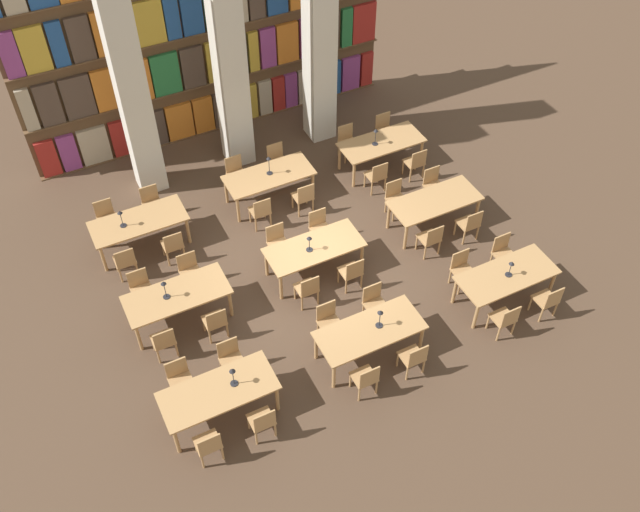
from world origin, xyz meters
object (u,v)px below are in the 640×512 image
object	(u,v)px
chair_11	(503,252)
desk_lamp_2	(511,266)
reading_table_3	(177,297)
chair_26	(173,245)
chair_10	(548,300)
chair_13	(141,288)
chair_21	(396,197)
pillar_right	(320,27)
reading_table_6	(139,223)
chair_0	(209,445)
desk_lamp_7	(376,134)
chair_27	(152,203)
chair_28	(261,211)
chair_4	(366,378)
chair_15	(190,271)
chair_33	(347,141)
reading_table_4	(314,249)
reading_table_2	(507,277)
desk_lamp_4	(309,241)
chair_6	(414,357)
chair_16	(308,289)
chair_8	(505,319)
reading_table_5	(435,203)
desk_lamp_6	(269,162)
desk_lamp_3	(164,287)
reading_table_7	(269,177)
chair_7	(374,303)
chair_25	(107,217)
chair_3	(231,358)
pillar_center	(228,50)
chair_24	(125,261)
chair_5	(329,321)
chair_19	(320,227)
chair_23	(433,184)
chair_20	(431,238)
chair_35	(385,129)
desk_lamp_0	(233,374)
pillar_left	(128,76)
chair_34	(415,162)
chair_9	(462,269)
chair_12	(164,341)
chair_18	(352,272)
chair_1	(180,379)
chair_31	(277,160)
chair_22	(470,224)
chair_30	(304,196)
reading_table_0	(219,393)
reading_table_1	(370,332)
chair_14	(215,321)

from	to	relation	value
chair_11	desk_lamp_2	world-z (taller)	desk_lamp_2
reading_table_3	chair_26	size ratio (longest dim) A/B	2.36
chair_26	chair_10	bearing A→B (deg)	-37.99
chair_13	chair_21	distance (m)	5.95
pillar_right	reading_table_6	size ratio (longest dim) A/B	2.95
chair_0	desk_lamp_7	xyz separation A→B (m)	(6.30, 5.47, 0.59)
chair_27	chair_28	world-z (taller)	same
chair_4	chair_26	bearing A→B (deg)	113.00
chair_13	chair_15	xyz separation A→B (m)	(1.03, 0.00, 0.00)
chair_4	chair_33	size ratio (longest dim) A/B	1.00
reading_table_4	reading_table_2	bearing A→B (deg)	-37.83
desk_lamp_4	desk_lamp_7	xyz separation A→B (m)	(2.93, 2.43, 0.03)
chair_6	chair_16	distance (m)	2.59
chair_8	chair_33	xyz separation A→B (m)	(-0.10, 6.27, 0.00)
reading_table_5	desk_lamp_6	world-z (taller)	desk_lamp_6
desk_lamp_3	chair_28	world-z (taller)	desk_lamp_3
desk_lamp_4	desk_lamp_7	bearing A→B (deg)	39.67
reading_table_7	desk_lamp_7	bearing A→B (deg)	-2.40
chair_6	chair_7	world-z (taller)	same
desk_lamp_2	chair_25	distance (m)	8.69
chair_0	chair_3	size ratio (longest dim) A/B	1.00
pillar_center	chair_24	xyz separation A→B (m)	(-3.59, -2.62, -2.54)
chair_13	chair_33	size ratio (longest dim) A/B	1.00
chair_11	chair_15	size ratio (longest dim) A/B	1.00
chair_5	chair_19	size ratio (longest dim) A/B	1.00
desk_lamp_3	reading_table_6	size ratio (longest dim) A/B	0.22
reading_table_4	chair_23	world-z (taller)	chair_23
chair_11	chair_20	xyz separation A→B (m)	(-1.14, 1.03, 0.00)
pillar_right	chair_35	distance (m)	3.05
desk_lamp_0	chair_21	distance (m)	6.09
chair_7	chair_8	world-z (taller)	same
pillar_left	chair_34	size ratio (longest dim) A/B	6.95
chair_8	chair_9	world-z (taller)	same
chair_12	chair_25	distance (m)	3.79
pillar_right	chair_26	distance (m)	6.03
chair_6	reading_table_5	world-z (taller)	chair_6
chair_10	chair_18	xyz separation A→B (m)	(-3.10, 2.40, 0.00)
desk_lamp_0	chair_15	xyz separation A→B (m)	(0.25, 3.12, -0.59)
chair_1	chair_34	distance (m)	7.75
chair_5	chair_31	distance (m)	5.01
chair_22	chair_30	world-z (taller)	same
reading_table_3	reading_table_0	bearing A→B (deg)	-91.52
reading_table_1	chair_5	world-z (taller)	chair_5
desk_lamp_4	chair_23	distance (m)	3.74
chair_26	chair_21	bearing A→B (deg)	-9.54
desk_lamp_6	chair_27	bearing A→B (deg)	167.74
chair_13	desk_lamp_6	world-z (taller)	desk_lamp_6
desk_lamp_4	reading_table_7	world-z (taller)	desk_lamp_4
chair_4	chair_22	bearing A→B (deg)	31.78
chair_14	chair_8	bearing A→B (deg)	-26.04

